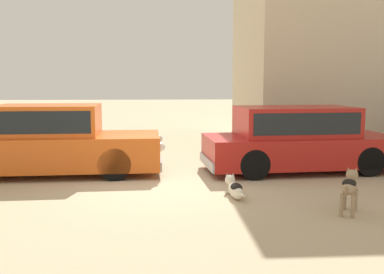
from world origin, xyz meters
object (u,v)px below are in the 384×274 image
parked_sedan_nearest (51,141)px  parked_sedan_second (298,138)px  stray_dog_tan (350,186)px  stray_dog_spotted (235,188)px

parked_sedan_nearest → parked_sedan_second: size_ratio=1.09×
parked_sedan_nearest → stray_dog_tan: bearing=-33.6°
parked_sedan_nearest → stray_dog_spotted: 4.32m
stray_dog_spotted → parked_sedan_nearest: bearing=53.0°
parked_sedan_second → stray_dog_spotted: bearing=-133.0°
parked_sedan_second → stray_dog_tan: size_ratio=4.76×
parked_sedan_nearest → parked_sedan_second: bearing=-2.0°
stray_dog_spotted → parked_sedan_second: bearing=-44.8°
stray_dog_tan → stray_dog_spotted: bearing=85.9°
stray_dog_spotted → stray_dog_tan: size_ratio=1.12×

